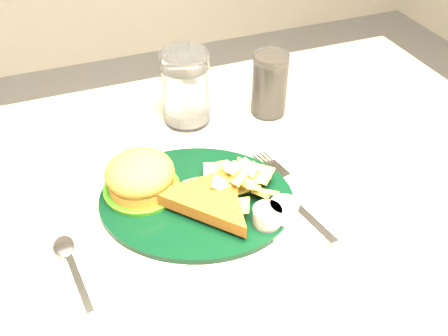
# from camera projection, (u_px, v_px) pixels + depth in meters

# --- Properties ---
(dinner_plate) EXTENTS (0.37, 0.34, 0.07)m
(dinner_plate) POSITION_uv_depth(u_px,v_px,m) (196.00, 185.00, 0.74)
(dinner_plate) COLOR black
(dinner_plate) RESTS_ON table
(water_glass) EXTENTS (0.10, 0.10, 0.14)m
(water_glass) POSITION_uv_depth(u_px,v_px,m) (186.00, 88.00, 0.88)
(water_glass) COLOR silver
(water_glass) RESTS_ON table
(cola_glass) EXTENTS (0.08, 0.08, 0.12)m
(cola_glass) POSITION_uv_depth(u_px,v_px,m) (270.00, 85.00, 0.91)
(cola_glass) COLOR black
(cola_glass) RESTS_ON table
(fork_napkin) EXTENTS (0.18, 0.22, 0.01)m
(fork_napkin) POSITION_uv_depth(u_px,v_px,m) (297.00, 206.00, 0.74)
(fork_napkin) COLOR white
(fork_napkin) RESTS_ON table
(spoon) EXTENTS (0.05, 0.14, 0.01)m
(spoon) POSITION_uv_depth(u_px,v_px,m) (79.00, 282.00, 0.64)
(spoon) COLOR silver
(spoon) RESTS_ON table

